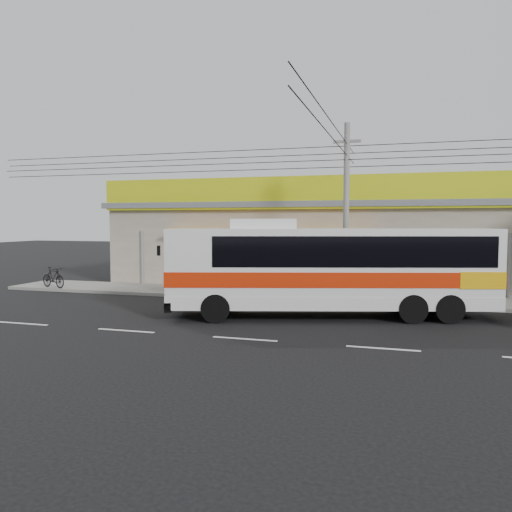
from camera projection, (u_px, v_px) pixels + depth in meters
The scene contains 8 objects.
ground at pixel (267, 323), 17.25m from camera, with size 120.00×120.00×0.00m, color black.
sidewalk at pixel (300, 296), 22.99m from camera, with size 30.00×3.20×0.15m, color gray.
lane_markings at pixel (245, 339), 14.86m from camera, with size 50.00×0.12×0.01m, color silver, non-canonical shape.
storefront_building at pixel (320, 243), 28.14m from camera, with size 22.60×9.20×5.70m.
coach_bus at pixel (335, 265), 18.14m from camera, with size 11.90×5.49×3.59m.
motorbike_red at pixel (218, 283), 22.85m from camera, with size 0.73×2.09×1.10m, color maroon.
motorbike_dark at pixel (53, 277), 25.20m from camera, with size 0.49×1.75×1.05m, color black.
utility_pole at pixel (347, 155), 20.49m from camera, with size 34.00×14.00×7.54m.
Camera 1 is at (4.44, -16.47, 3.51)m, focal length 35.00 mm.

